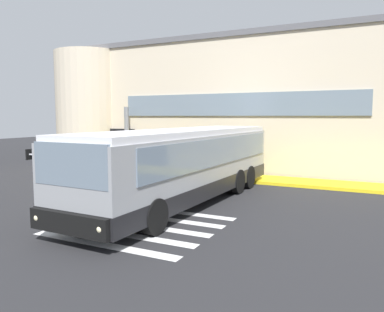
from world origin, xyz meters
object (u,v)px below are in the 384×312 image
Objects in this scene: passenger_by_doorway at (150,153)px; passenger_near_column at (135,152)px; bus_main_foreground at (184,166)px; passenger_at_curb_edge at (167,154)px; entry_support_column at (127,137)px.

passenger_near_column is at bearing -174.74° from passenger_by_doorway.
passenger_by_doorway is at bearing 131.66° from bus_main_foreground.
passenger_at_curb_edge is (1.37, -0.40, 0.00)m from passenger_by_doorway.
bus_main_foreground is at bearing -48.34° from passenger_by_doorway.
bus_main_foreground is at bearing -54.54° from passenger_at_curb_edge.
passenger_near_column is (-6.40, 6.04, -0.22)m from bus_main_foreground.
entry_support_column is at bearing 138.54° from bus_main_foreground.
passenger_at_curb_edge is (-4.08, 5.73, -0.26)m from bus_main_foreground.
entry_support_column is 9.65m from bus_main_foreground.
passenger_near_column is at bearing 136.69° from bus_main_foreground.
passenger_near_column is (0.81, -0.34, -0.83)m from entry_support_column.
passenger_by_doorway is at bearing 5.26° from passenger_near_column.
passenger_near_column and passenger_at_curb_edge have the same top height.
bus_main_foreground is 8.80m from passenger_near_column.
passenger_at_curb_edge is at bearing -11.66° from entry_support_column.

